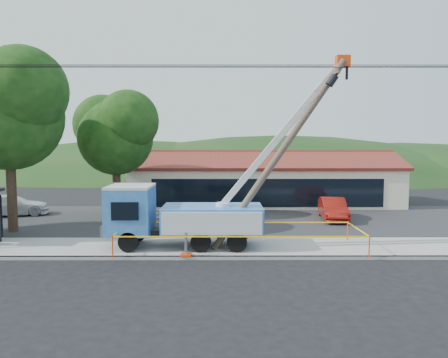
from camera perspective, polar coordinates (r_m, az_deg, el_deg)
name	(u,v)px	position (r m, az deg, el deg)	size (l,w,h in m)	color
ground	(211,273)	(18.51, -1.75, -12.18)	(120.00, 120.00, 0.00)	black
curb	(212,258)	(20.50, -1.58, -10.25)	(60.00, 0.25, 0.15)	#AAA69F
sidewalk	(213,248)	(22.34, -1.46, -8.97)	(60.00, 4.00, 0.15)	#AAA69F
parking_lot	(216,220)	(30.17, -1.12, -5.34)	(60.00, 12.00, 0.10)	#28282B
strip_mall	(263,182)	(37.99, 5.12, -0.44)	(22.50, 8.53, 4.67)	beige
tree_west_near	(8,105)	(28.63, -26.37, 8.61)	(7.56, 6.72, 10.80)	#332316
tree_lot	(116,130)	(31.58, -13.99, 6.20)	(6.30, 5.60, 8.94)	#332316
hill_west	(130,174)	(74.51, -12.17, 0.68)	(78.40, 56.00, 28.00)	#133513
hill_center	(279,174)	(73.49, 7.26, 0.69)	(89.60, 64.00, 32.00)	#133513
hill_east	(399,174)	(78.62, 21.87, 0.65)	(72.80, 52.00, 26.00)	#133513
utility_truck	(181,213)	(22.07, -5.60, -4.49)	(11.96, 4.16, 9.40)	black
leaning_pole	(284,147)	(21.44, 7.90, 4.18)	(6.49, 1.89, 9.33)	brown
caution_tape	(240,233)	(21.78, 2.04, -7.07)	(11.78, 3.52, 1.02)	#F13D0D
car_silver	(145,221)	(30.44, -10.31, -5.43)	(1.58, 3.92, 1.34)	silver
car_red	(333,221)	(30.94, 14.02, -5.33)	(1.57, 4.51, 1.49)	maroon
car_white	(12,217)	(35.16, -25.97, -4.45)	(2.08, 5.13, 1.49)	white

